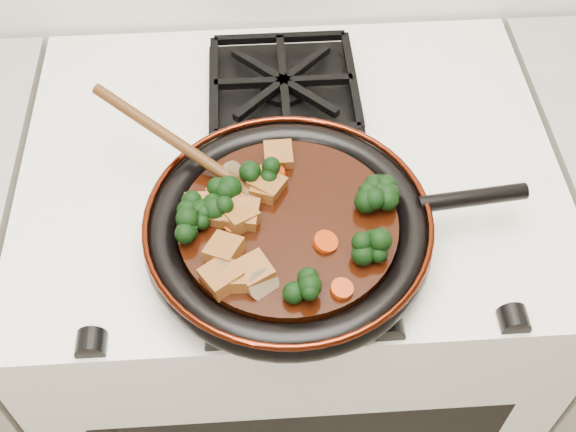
{
  "coord_description": "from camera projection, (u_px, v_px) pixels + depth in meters",
  "views": [
    {
      "loc": [
        -0.05,
        1.0,
        1.66
      ],
      "look_at": [
        -0.01,
        1.53,
        0.97
      ],
      "focal_mm": 45.0,
      "sensor_mm": 36.0,
      "label": 1
    }
  ],
  "objects": [
    {
      "name": "broccoli_floret_1",
      "position": [
        298.0,
        292.0,
        0.81
      ],
      "size": [
        0.07,
        0.06,
        0.06
      ],
      "primitive_type": null,
      "rotation": [
        -0.07,
        0.11,
        0.09
      ],
      "color": "black",
      "rests_on": "braising_sauce"
    },
    {
      "name": "tofu_cube_0",
      "position": [
        238.0,
        215.0,
        0.88
      ],
      "size": [
        0.06,
        0.06,
        0.03
      ],
      "primitive_type": "cube",
      "rotation": [
        0.11,
        0.05,
        2.13
      ],
      "color": "brown",
      "rests_on": "braising_sauce"
    },
    {
      "name": "broccoli_floret_8",
      "position": [
        224.0,
        202.0,
        0.89
      ],
      "size": [
        0.08,
        0.08,
        0.06
      ],
      "primitive_type": null,
      "rotation": [
        -0.05,
        -0.09,
        1.92
      ],
      "color": "black",
      "rests_on": "braising_sauce"
    },
    {
      "name": "broccoli_floret_7",
      "position": [
        261.0,
        175.0,
        0.91
      ],
      "size": [
        0.08,
        0.08,
        0.07
      ],
      "primitive_type": null,
      "rotation": [
        -0.01,
        -0.21,
        0.43
      ],
      "color": "black",
      "rests_on": "braising_sauce"
    },
    {
      "name": "tofu_cube_4",
      "position": [
        221.0,
        213.0,
        0.88
      ],
      "size": [
        0.04,
        0.05,
        0.02
      ],
      "primitive_type": "cube",
      "rotation": [
        -0.03,
        -0.03,
        1.25
      ],
      "color": "brown",
      "rests_on": "braising_sauce"
    },
    {
      "name": "burner_grate_back",
      "position": [
        284.0,
        86.0,
        1.1
      ],
      "size": [
        0.23,
        0.23,
        0.03
      ],
      "primitive_type": null,
      "color": "black",
      "rests_on": "stove"
    },
    {
      "name": "tofu_cube_9",
      "position": [
        265.0,
        189.0,
        0.91
      ],
      "size": [
        0.04,
        0.05,
        0.02
      ],
      "primitive_type": "cube",
      "rotation": [
        -0.01,
        0.05,
        1.2
      ],
      "color": "brown",
      "rests_on": "braising_sauce"
    },
    {
      "name": "wooden_spoon",
      "position": [
        202.0,
        160.0,
        0.92
      ],
      "size": [
        0.14,
        0.11,
        0.24
      ],
      "rotation": [
        0.0,
        0.0,
        2.52
      ],
      "color": "#46270F",
      "rests_on": "braising_sauce"
    },
    {
      "name": "broccoli_floret_5",
      "position": [
        377.0,
        199.0,
        0.89
      ],
      "size": [
        0.08,
        0.09,
        0.07
      ],
      "primitive_type": null,
      "rotation": [
        -0.24,
        -0.19,
        2.74
      ],
      "color": "black",
      "rests_on": "braising_sauce"
    },
    {
      "name": "tofu_cube_2",
      "position": [
        241.0,
        214.0,
        0.88
      ],
      "size": [
        0.05,
        0.05,
        0.03
      ],
      "primitive_type": "cube",
      "rotation": [
        -0.05,
        -0.04,
        2.96
      ],
      "color": "brown",
      "rests_on": "braising_sauce"
    },
    {
      "name": "mushroom_slice_2",
      "position": [
        233.0,
        174.0,
        0.92
      ],
      "size": [
        0.03,
        0.04,
        0.03
      ],
      "primitive_type": "cylinder",
      "rotation": [
        0.9,
        0.0,
        1.32
      ],
      "color": "brown",
      "rests_on": "braising_sauce"
    },
    {
      "name": "tofu_cube_6",
      "position": [
        267.0,
        186.0,
        0.91
      ],
      "size": [
        0.06,
        0.05,
        0.03
      ],
      "primitive_type": "cube",
      "rotation": [
        0.09,
        -0.09,
        2.56
      ],
      "color": "brown",
      "rests_on": "braising_sauce"
    },
    {
      "name": "burner_grate_front",
      "position": [
        297.0,
        233.0,
        0.93
      ],
      "size": [
        0.23,
        0.23,
        0.03
      ],
      "primitive_type": null,
      "color": "black",
      "rests_on": "stove"
    },
    {
      "name": "tofu_cube_8",
      "position": [
        255.0,
        272.0,
        0.83
      ],
      "size": [
        0.05,
        0.05,
        0.03
      ],
      "primitive_type": "cube",
      "rotation": [
        -0.07,
        0.03,
        2.04
      ],
      "color": "brown",
      "rests_on": "braising_sauce"
    },
    {
      "name": "skillet",
      "position": [
        290.0,
        229.0,
        0.9
      ],
      "size": [
        0.49,
        0.36,
        0.05
      ],
      "rotation": [
        0.0,
        0.0,
        0.1
      ],
      "color": "black",
      "rests_on": "burner_grate_front"
    },
    {
      "name": "broccoli_floret_6",
      "position": [
        198.0,
        209.0,
        0.88
      ],
      "size": [
        0.08,
        0.08,
        0.06
      ],
      "primitive_type": null,
      "rotation": [
        0.1,
        0.16,
        0.9
      ],
      "color": "black",
      "rests_on": "braising_sauce"
    },
    {
      "name": "tofu_cube_5",
      "position": [
        224.0,
        251.0,
        0.85
      ],
      "size": [
        0.05,
        0.05,
        0.03
      ],
      "primitive_type": "cube",
      "rotation": [
        -0.11,
        0.08,
        1.07
      ],
      "color": "brown",
      "rests_on": "braising_sauce"
    },
    {
      "name": "tofu_cube_7",
      "position": [
        200.0,
        209.0,
        0.89
      ],
      "size": [
        0.04,
        0.04,
        0.03
      ],
      "primitive_type": "cube",
      "rotation": [
        0.1,
        0.02,
        0.02
      ],
      "color": "brown",
      "rests_on": "braising_sauce"
    },
    {
      "name": "mushroom_slice_0",
      "position": [
        229.0,
        268.0,
        0.83
      ],
      "size": [
        0.04,
        0.04,
        0.03
      ],
      "primitive_type": "cylinder",
      "rotation": [
        0.98,
        0.0,
        2.21
      ],
      "color": "brown",
      "rests_on": "braising_sauce"
    },
    {
      "name": "broccoli_floret_3",
      "position": [
        368.0,
        251.0,
        0.84
      ],
      "size": [
        0.08,
        0.08,
        0.07
      ],
      "primitive_type": null,
      "rotation": [
        0.09,
        0.24,
        2.92
      ],
      "color": "black",
      "rests_on": "braising_sauce"
    },
    {
      "name": "braising_sauce",
      "position": [
        288.0,
        226.0,
        0.89
      ],
      "size": [
        0.27,
        0.27,
        0.02
      ],
      "primitive_type": "cylinder",
      "color": "black",
      "rests_on": "skillet"
    },
    {
      "name": "carrot_coin_4",
      "position": [
        247.0,
        196.0,
        0.9
      ],
      "size": [
        0.03,
        0.03,
        0.01
      ],
      "primitive_type": "cylinder",
      "rotation": [
        0.02,
        -0.15,
        0.0
      ],
      "color": "#B62F05",
      "rests_on": "braising_sauce"
    },
    {
      "name": "carrot_coin_0",
      "position": [
        342.0,
        289.0,
        0.82
      ],
      "size": [
        0.03,
        0.03,
        0.01
      ],
      "primitive_type": "cylinder",
      "rotation": [
        0.08,
        0.11,
        0.0
      ],
      "color": "#B62F05",
      "rests_on": "braising_sauce"
    },
    {
      "name": "carrot_coin_1",
      "position": [
        235.0,
        222.0,
        0.88
      ],
      "size": [
        0.03,
        0.03,
        0.01
      ],
      "primitive_type": "cylinder",
      "rotation": [
        0.21,
        -0.02,
        0.0
      ],
      "color": "#B62F05",
      "rests_on": "braising_sauce"
    },
    {
      "name": "broccoli_floret_0",
      "position": [
        192.0,
        228.0,
        0.86
      ],
      "size": [
        0.08,
        0.09,
        0.07
      ],
      "primitive_type": null,
      "rotation": [
        0.16,
        -0.08,
        0.58
      ],
      "color": "black",
      "rests_on": "braising_sauce"
    },
    {
      "name": "mushroom_slice_1",
      "position": [
        263.0,
        285.0,
        0.82
      ],
      "size": [
        0.05,
        0.05,
        0.03
      ],
      "primitive_type": "cylinder",
      "rotation": [
        0.86,
        0.0,
        0.6
      ],
      "color": "brown",
      "rests_on": "braising_sauce"
    },
    {
      "name": "tofu_cube_1",
      "position": [
        278.0,
        156.0,
        0.94
      ],
      "size": [
        0.04,
        0.04,
        0.02
      ],
      "primitive_type": "cube",
      "rotation": [
        0.08,
        -0.0,
        0.02
      ],
      "color": "brown",
      "rests_on": "braising_sauce"
    },
    {
      "name": "broccoli_floret_2",
      "position": [
        376.0,
        196.0,
        0.9
      ],
      "size": [
        0.08,
        0.08,
        0.07
      ],
      "primitive_type": null,
      "rotation": [
        -0.21,
        0.2,
        1.29
      ],
      "color": "black",
      "rests_on": "braising_sauce"
    },
    {
      "name": "tofu_cube_3",
      "position": [
        222.0,
        277.0,
        0.82
      ],
      "size": [
        0.06,
        0.06,
        0.03
      ],
      "primitive_type": "cube",
      "rotation": [
        -0.11,
        -0.07,
        0.58
      ],
      "color": "brown",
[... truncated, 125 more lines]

